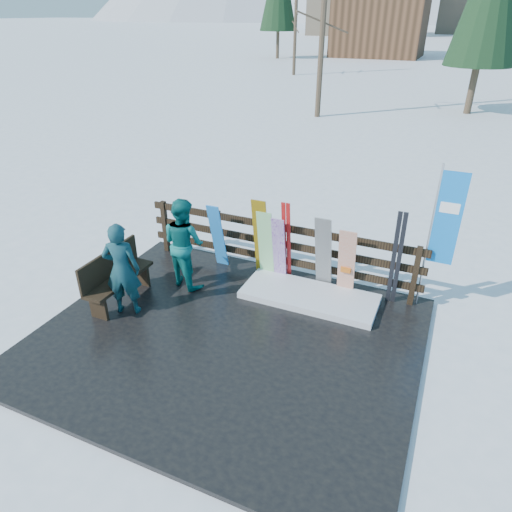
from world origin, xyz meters
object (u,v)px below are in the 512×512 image
at_px(snowboard_1, 266,245).
at_px(rental_flag, 443,224).
at_px(person_back, 184,243).
at_px(snowboard_4, 323,254).
at_px(snowboard_0, 218,236).
at_px(snowboard_3, 279,250).
at_px(bench, 116,275).
at_px(snowboard_5, 346,263).
at_px(person_front, 122,269).
at_px(snowboard_2, 261,239).

relative_size(snowboard_1, rental_flag, 0.56).
bearing_deg(snowboard_1, person_back, -149.04).
distance_m(snowboard_1, person_back, 1.55).
xyz_separation_m(snowboard_4, rental_flag, (1.88, 0.27, 0.83)).
height_order(snowboard_0, snowboard_3, snowboard_0).
bearing_deg(bench, snowboard_0, 58.17).
bearing_deg(rental_flag, snowboard_5, -169.43).
relative_size(snowboard_1, person_back, 0.84).
height_order(snowboard_1, person_front, person_front).
height_order(bench, rental_flag, rental_flag).
height_order(snowboard_4, rental_flag, rental_flag).
bearing_deg(snowboard_1, rental_flag, 5.10).
bearing_deg(snowboard_2, snowboard_1, 0.00).
relative_size(snowboard_0, snowboard_5, 1.05).
bearing_deg(snowboard_1, snowboard_5, 0.00).
bearing_deg(snowboard_0, snowboard_4, -0.00).
bearing_deg(snowboard_4, rental_flag, 8.16).
bearing_deg(snowboard_1, snowboard_3, -0.00).
xyz_separation_m(snowboard_2, snowboard_4, (1.24, -0.00, -0.06)).
relative_size(snowboard_3, rental_flag, 0.53).
height_order(snowboard_4, person_back, person_back).
distance_m(bench, snowboard_2, 2.75).
distance_m(snowboard_1, snowboard_2, 0.15).
relative_size(snowboard_1, person_front, 0.87).
relative_size(bench, snowboard_1, 1.02).
bearing_deg(snowboard_5, snowboard_2, -180.00).
bearing_deg(snowboard_1, snowboard_0, 180.00).
distance_m(snowboard_0, snowboard_3, 1.32).
bearing_deg(person_front, snowboard_0, -132.07).
height_order(snowboard_3, person_front, person_front).
distance_m(snowboard_5, rental_flag, 1.74).
relative_size(snowboard_0, snowboard_4, 0.91).
relative_size(snowboard_2, person_back, 0.97).
xyz_separation_m(rental_flag, person_front, (-4.80, -2.29, -0.76)).
bearing_deg(snowboard_2, bench, -138.87).
relative_size(snowboard_1, snowboard_2, 0.87).
bearing_deg(person_front, snowboard_4, -167.27).
bearing_deg(rental_flag, person_back, -166.25).
relative_size(snowboard_5, rental_flag, 0.53).
bearing_deg(snowboard_0, bench, -121.83).
distance_m(snowboard_4, rental_flag, 2.08).
xyz_separation_m(snowboard_3, rental_flag, (2.75, 0.27, 0.92)).
bearing_deg(snowboard_3, snowboard_0, 180.00).
bearing_deg(snowboard_3, rental_flag, 5.61).
relative_size(snowboard_5, person_front, 0.82).
bearing_deg(snowboard_4, bench, -151.39).
bearing_deg(snowboard_4, snowboard_3, 180.00).
bearing_deg(snowboard_0, rental_flag, 3.80).
bearing_deg(snowboard_0, snowboard_3, -0.00).
xyz_separation_m(snowboard_4, person_front, (-2.92, -2.02, 0.06)).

